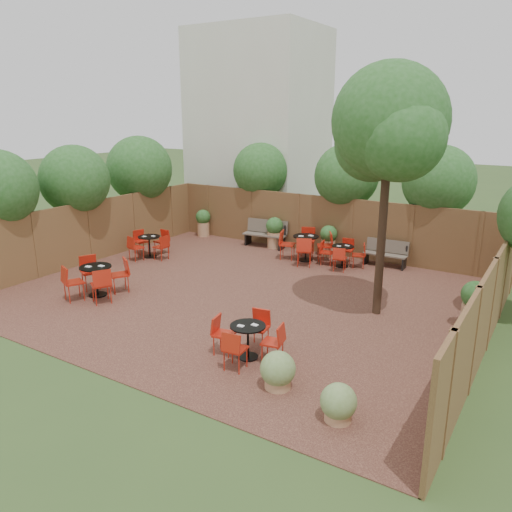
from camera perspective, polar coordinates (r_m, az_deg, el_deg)
The scene contains 13 objects.
ground at distance 13.64m, azimuth -1.32°, elevation -4.50°, with size 80.00×80.00×0.00m, color #354F23.
courtyard_paving at distance 13.63m, azimuth -1.32°, elevation -4.46°, with size 12.00×10.00×0.02m, color #3D2019.
fence_back at distance 17.57m, azimuth 7.66°, elevation 3.49°, with size 12.00×0.08×2.00m, color #51331E.
fence_left at distance 17.25m, azimuth -18.26°, elevation 2.58°, with size 0.08×10.00×2.00m, color #51331E.
fence_right at distance 11.36m, azimuth 24.96°, elevation -5.03°, with size 0.08×10.00×2.00m, color #51331E.
neighbour_building at distance 21.94m, azimuth 0.31°, elevation 14.05°, with size 5.00×4.00×8.00m, color beige.
overhang_foliage at distance 16.55m, azimuth -3.16°, elevation 8.68°, with size 15.34×10.55×2.41m.
courtyard_tree at distance 11.88m, azimuth 14.77°, elevation 13.64°, with size 2.75×2.65×5.86m.
park_bench_left at distance 18.31m, azimuth 1.10°, elevation 2.62°, with size 1.62×0.69×0.97m.
park_bench_right at distance 16.55m, azimuth 14.48°, elevation 0.36°, with size 1.36×0.46×0.84m.
bistro_tables at distance 14.74m, azimuth -3.45°, elevation -1.00°, with size 8.23×8.35×0.96m.
planters at distance 16.51m, azimuth 5.62°, elevation 1.34°, with size 11.18×4.31×1.12m.
low_shrubs at distance 9.37m, azimuth 11.82°, elevation -12.71°, with size 3.24×3.50×0.70m.
Camera 1 is at (7.03, -10.65, 4.81)m, focal length 35.39 mm.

